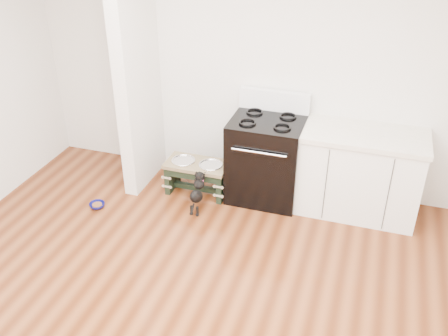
{
  "coord_description": "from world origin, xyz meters",
  "views": [
    {
      "loc": [
        1.26,
        -2.44,
        3.08
      ],
      "look_at": [
        -0.08,
        1.69,
        0.55
      ],
      "focal_mm": 40.0,
      "sensor_mm": 36.0,
      "label": 1
    }
  ],
  "objects": [
    {
      "name": "cabinet_run",
      "position": [
        1.23,
        2.18,
        0.45
      ],
      "size": [
        1.24,
        0.64,
        0.91
      ],
      "color": "white",
      "rests_on": "ground"
    },
    {
      "name": "ground",
      "position": [
        0.0,
        0.0,
        0.0
      ],
      "size": [
        5.0,
        5.0,
        0.0
      ],
      "primitive_type": "plane",
      "color": "#4C210D",
      "rests_on": "ground"
    },
    {
      "name": "oven_range",
      "position": [
        0.25,
        2.16,
        0.48
      ],
      "size": [
        0.76,
        0.69,
        1.14
      ],
      "color": "black",
      "rests_on": "ground"
    },
    {
      "name": "partition_wall",
      "position": [
        -1.18,
        2.1,
        1.35
      ],
      "size": [
        0.15,
        0.8,
        2.7
      ],
      "primitive_type": "cube",
      "color": "silver",
      "rests_on": "ground"
    },
    {
      "name": "puppy",
      "position": [
        -0.36,
        1.66,
        0.23
      ],
      "size": [
        0.12,
        0.35,
        0.42
      ],
      "color": "black",
      "rests_on": "ground"
    },
    {
      "name": "floor_bowl",
      "position": [
        -1.41,
        1.36,
        0.03
      ],
      "size": [
        0.19,
        0.19,
        0.05
      ],
      "rotation": [
        0.0,
        0.0,
        0.16
      ],
      "color": "#0D0F5E",
      "rests_on": "ground"
    },
    {
      "name": "room_shell",
      "position": [
        0.0,
        0.0,
        1.62
      ],
      "size": [
        5.0,
        5.0,
        5.0
      ],
      "color": "silver",
      "rests_on": "ground"
    },
    {
      "name": "dog_feeder",
      "position": [
        -0.48,
        1.98,
        0.27
      ],
      "size": [
        0.69,
        0.37,
        0.39
      ],
      "color": "black",
      "rests_on": "ground"
    }
  ]
}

